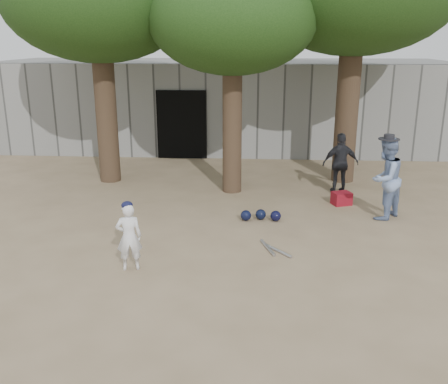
# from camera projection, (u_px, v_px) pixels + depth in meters

# --- Properties ---
(ground) EXTENTS (70.00, 70.00, 0.00)m
(ground) POSITION_uv_depth(u_px,v_px,m) (187.00, 259.00, 8.89)
(ground) COLOR #937C5E
(ground) RESTS_ON ground
(boy_player) EXTENTS (0.48, 0.37, 1.18)m
(boy_player) POSITION_uv_depth(u_px,v_px,m) (129.00, 237.00, 8.32)
(boy_player) COLOR white
(boy_player) RESTS_ON ground
(spectator_blue) EXTENTS (1.08, 1.09, 1.78)m
(spectator_blue) POSITION_uv_depth(u_px,v_px,m) (385.00, 179.00, 10.66)
(spectator_blue) COLOR #7B92BE
(spectator_blue) RESTS_ON ground
(spectator_dark) EXTENTS (0.93, 0.46, 1.54)m
(spectator_dark) POSITION_uv_depth(u_px,v_px,m) (341.00, 164.00, 12.45)
(spectator_dark) COLOR black
(spectator_dark) RESTS_ON ground
(red_bag) EXTENTS (0.50, 0.44, 0.30)m
(red_bag) POSITION_uv_depth(u_px,v_px,m) (342.00, 198.00, 11.76)
(red_bag) COLOR maroon
(red_bag) RESTS_ON ground
(back_building) EXTENTS (16.00, 5.24, 3.00)m
(back_building) POSITION_uv_depth(u_px,v_px,m) (224.00, 103.00, 18.30)
(back_building) COLOR gray
(back_building) RESTS_ON ground
(helmet_row) EXTENTS (0.87, 0.31, 0.23)m
(helmet_row) POSITION_uv_depth(u_px,v_px,m) (261.00, 215.00, 10.73)
(helmet_row) COLOR black
(helmet_row) RESTS_ON ground
(bat_pile) EXTENTS (0.57, 0.76, 0.06)m
(bat_pile) POSITION_uv_depth(u_px,v_px,m) (273.00, 249.00, 9.23)
(bat_pile) COLOR #AFAFB6
(bat_pile) RESTS_ON ground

